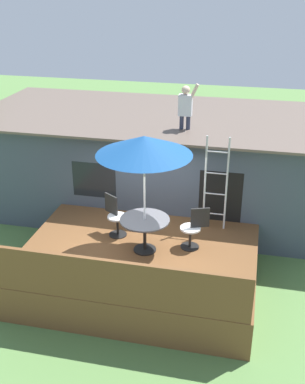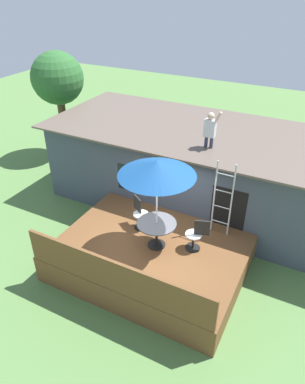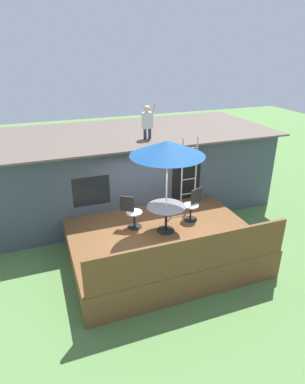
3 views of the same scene
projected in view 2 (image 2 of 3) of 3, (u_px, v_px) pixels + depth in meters
name	position (u px, v px, depth m)	size (l,w,h in m)	color
ground_plane	(154.00, 264.00, 10.14)	(40.00, 40.00, 0.00)	#567F42
house	(202.00, 168.00, 12.13)	(10.50, 4.50, 2.72)	#424C5B
deck	(154.00, 253.00, 9.93)	(4.94, 4.00, 0.80)	brown
deck_railing	(114.00, 276.00, 8.01)	(4.84, 0.08, 0.90)	brown
patio_table	(157.00, 228.00, 9.30)	(1.04, 1.04, 0.74)	black
patio_umbrella	(157.00, 168.00, 8.37)	(1.90, 1.90, 2.54)	silver
step_ladder	(223.00, 199.00, 9.51)	(0.52, 0.04, 2.20)	silver
person_figure	(210.00, 128.00, 10.04)	(0.47, 0.20, 1.11)	#33384C
patio_chair_left	(140.00, 213.00, 10.08)	(0.56, 0.46, 0.92)	black
patio_chair_right	(196.00, 235.00, 9.25)	(0.60, 0.44, 0.92)	black
backyard_tree	(58.00, 80.00, 14.59)	(2.15, 2.15, 4.43)	brown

